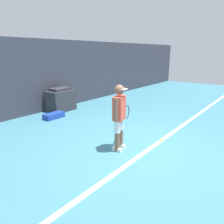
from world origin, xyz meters
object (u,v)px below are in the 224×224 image
object	(u,v)px
tennis_ball	(161,140)
covered_chair	(61,100)
tennis_player	(119,115)
equipment_bag	(54,116)

from	to	relation	value
tennis_ball	covered_chair	world-z (taller)	covered_chair
covered_chair	tennis_ball	bearing A→B (deg)	-95.72
tennis_player	equipment_bag	size ratio (longest dim) A/B	2.15
covered_chair	tennis_player	bearing A→B (deg)	-110.64
covered_chair	equipment_bag	size ratio (longest dim) A/B	1.41
tennis_ball	equipment_bag	xyz separation A→B (m)	(-0.38, 3.73, 0.06)
covered_chair	equipment_bag	world-z (taller)	covered_chair
tennis_player	tennis_ball	distance (m)	1.38
tennis_ball	tennis_player	bearing A→B (deg)	149.45
tennis_player	covered_chair	distance (m)	4.03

